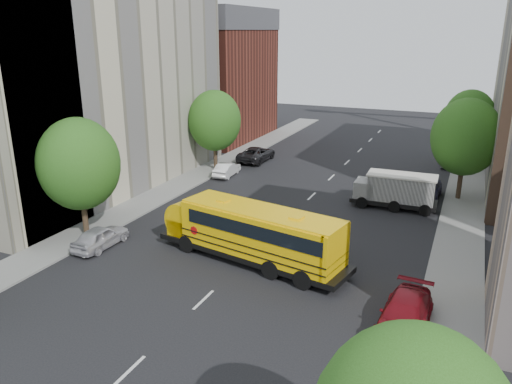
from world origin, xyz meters
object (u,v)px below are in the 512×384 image
Objects in this scene: parked_car_2 at (256,154)px; street_tree_5 at (469,118)px; street_tree_1 at (79,164)px; safari_truck at (395,190)px; parked_car_5 at (449,159)px; school_bus at (249,230)px; street_tree_2 at (215,121)px; parked_car_1 at (227,169)px; street_tree_4 at (466,137)px; parked_car_4 at (429,189)px; parked_car_0 at (100,237)px; parked_car_3 at (404,315)px.

street_tree_5 is at bearing -159.54° from parked_car_2.
street_tree_5 is 21.42m from parked_car_2.
street_tree_1 is at bearing -126.25° from street_tree_5.
street_tree_5 reaches higher than safari_truck.
school_bus is at bearing -112.81° from parked_car_5.
street_tree_2 reaches higher than safari_truck.
safari_truck is 15.95m from parked_car_1.
street_tree_1 reaches higher than safari_truck.
street_tree_2 is 0.62× the size of school_bus.
parked_car_2 is (-9.04, 21.72, -1.16)m from school_bus.
street_tree_4 is at bearing 39.29° from street_tree_1.
street_tree_5 is 1.38× the size of parked_car_2.
school_bus is 18.60m from parked_car_4.
street_tree_2 reaches higher than street_tree_5.
parked_car_4 is (17.89, 0.97, 0.08)m from parked_car_1.
street_tree_4 reaches higher than parked_car_0.
street_tree_4 reaches higher than street_tree_1.
school_bus is at bearing -166.98° from parked_car_0.
parked_car_2 reaches higher than parked_car_0.
safari_truck is 15.23m from parked_car_5.
parked_car_4 is at bearing -100.06° from street_tree_5.
safari_truck is (6.35, 12.75, -0.49)m from school_bus.
street_tree_1 is 1.05× the size of street_tree_5.
parked_car_0 is 25.72m from parked_car_4.
street_tree_1 is at bearing 176.75° from parked_car_3.
street_tree_2 is at bearing 90.00° from street_tree_1.
school_bus is at bearing 113.18° from parked_car_2.
parked_car_4 is 11.22m from parked_car_5.
parked_car_0 is at bearing -25.23° from street_tree_1.
street_tree_5 is at bearing 82.75° from parked_car_4.
parked_car_1 is 17.92m from parked_car_4.
safari_truck is (-4.40, -4.13, -3.65)m from street_tree_4.
parked_car_3 is 31.39m from parked_car_5.
parked_car_0 is 0.75× the size of parked_car_2.
parked_car_4 reaches higher than parked_car_5.
street_tree_1 is at bearing -140.71° from street_tree_4.
street_tree_1 reaches higher than street_tree_5.
safari_truck is at bearing 74.54° from school_bus.
street_tree_5 is 0.60× the size of school_bus.
street_tree_2 is 6.70m from parked_car_2.
school_bus reaches higher than parked_car_3.
parked_car_0 is 0.98× the size of parked_car_5.
parked_car_0 is at bearing 89.98° from parked_car_2.
parked_car_1 is at bearing -35.83° from street_tree_2.
parked_car_4 is (2.20, 3.73, -0.71)m from safari_truck.
parked_car_2 is 18.36m from parked_car_4.
street_tree_5 is 30.94m from school_bus.
parked_car_2 is at bearing 148.24° from safari_truck.
parked_car_5 is at bearing 97.39° from street_tree_4.
parked_car_0 is (-20.05, -18.92, -4.38)m from street_tree_4.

